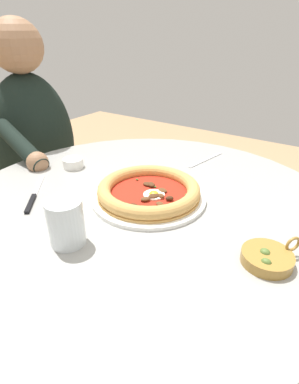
% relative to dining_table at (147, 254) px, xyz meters
% --- Properties ---
extents(ground_plane, '(6.00, 6.00, 0.02)m').
position_rel_dining_table_xyz_m(ground_plane, '(0.00, 0.00, -0.58)').
color(ground_plane, tan).
extents(dining_table, '(1.02, 1.02, 0.75)m').
position_rel_dining_table_xyz_m(dining_table, '(0.00, 0.00, 0.00)').
color(dining_table, '#999993').
rests_on(dining_table, ground).
extents(pizza_on_plate, '(0.30, 0.30, 0.04)m').
position_rel_dining_table_xyz_m(pizza_on_plate, '(0.00, -0.01, 0.20)').
color(pizza_on_plate, white).
rests_on(pizza_on_plate, dining_table).
extents(water_glass, '(0.07, 0.07, 0.10)m').
position_rel_dining_table_xyz_m(water_glass, '(0.03, 0.24, 0.23)').
color(water_glass, silver).
rests_on(water_glass, dining_table).
extents(steak_knife, '(0.15, 0.17, 0.01)m').
position_rel_dining_table_xyz_m(steak_knife, '(0.25, 0.17, 0.19)').
color(steak_knife, silver).
rests_on(steak_knife, dining_table).
extents(ramekin_capers, '(0.07, 0.07, 0.03)m').
position_rel_dining_table_xyz_m(ramekin_capers, '(0.32, -0.04, 0.20)').
color(ramekin_capers, white).
rests_on(ramekin_capers, dining_table).
extents(olive_pan, '(0.10, 0.11, 0.05)m').
position_rel_dining_table_xyz_m(olive_pan, '(-0.33, 0.07, 0.20)').
color(olive_pan, olive).
rests_on(olive_pan, dining_table).
extents(fork_utensil, '(0.04, 0.18, 0.00)m').
position_rel_dining_table_xyz_m(fork_utensil, '(-0.01, -0.34, 0.19)').
color(fork_utensil, '#BCBCC1').
rests_on(fork_utensil, dining_table).
extents(diner_person, '(0.48, 0.42, 1.20)m').
position_rel_dining_table_xyz_m(diner_person, '(0.68, -0.16, -0.04)').
color(diner_person, '#282833').
rests_on(diner_person, ground).
extents(cafe_chair_diner, '(0.46, 0.46, 0.86)m').
position_rel_dining_table_xyz_m(cafe_chair_diner, '(0.82, -0.19, -0.05)').
color(cafe_chair_diner, '#957050').
rests_on(cafe_chair_diner, ground).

